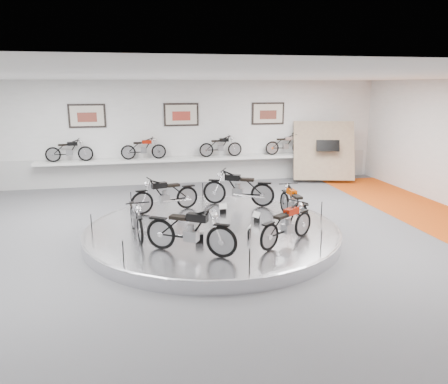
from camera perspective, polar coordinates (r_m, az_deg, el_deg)
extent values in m
plane|color=#565659|center=(10.95, -1.23, -6.54)|extent=(16.00, 16.00, 0.00)
plane|color=white|center=(10.27, -1.34, 14.89)|extent=(16.00, 16.00, 0.00)
plane|color=white|center=(17.29, -5.56, 7.72)|extent=(16.00, 0.00, 16.00)
plane|color=white|center=(4.03, 17.72, -13.30)|extent=(16.00, 0.00, 16.00)
cube|color=#BCBCBA|center=(17.48, -5.44, 2.98)|extent=(15.68, 0.04, 1.10)
cylinder|color=silver|center=(11.17, -1.51, -5.29)|extent=(6.40, 6.40, 0.30)
torus|color=#B2B2BA|center=(11.13, -1.52, -4.71)|extent=(6.40, 6.40, 0.10)
cube|color=silver|center=(17.13, -5.37, 4.29)|extent=(11.00, 0.55, 0.10)
cube|color=beige|center=(17.17, -17.45, 9.47)|extent=(1.35, 0.06, 0.88)
cube|color=beige|center=(17.19, -5.60, 10.03)|extent=(1.35, 0.06, 0.88)
cube|color=beige|center=(17.91, 5.77, 10.17)|extent=(1.35, 0.06, 0.88)
cube|color=tan|center=(18.02, 12.90, 5.27)|extent=(2.56, 1.52, 2.30)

